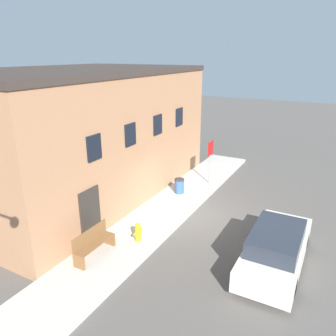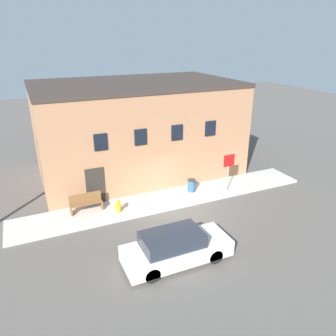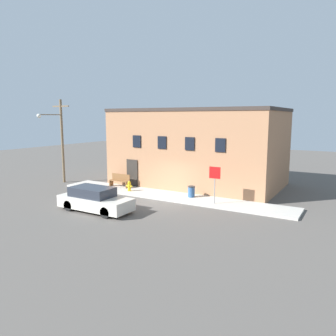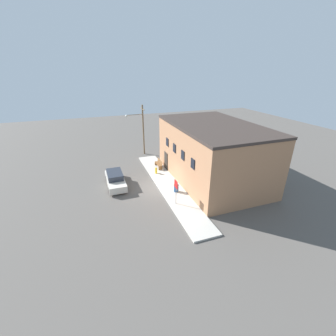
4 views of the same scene
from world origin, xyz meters
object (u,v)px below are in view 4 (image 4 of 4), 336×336
object	(u,v)px
trash_bin	(176,188)
utility_pole	(141,127)
fire_hydrant	(156,170)
stop_sign	(176,187)
bench	(159,164)
parked_car	(115,179)

from	to	relation	value
trash_bin	utility_pole	distance (m)	12.23
trash_bin	fire_hydrant	bearing A→B (deg)	-172.35
fire_hydrant	stop_sign	xyz separation A→B (m)	(6.64, -0.18, 1.26)
stop_sign	trash_bin	size ratio (longest dim) A/B	3.10
bench	parked_car	distance (m)	6.12
stop_sign	bench	size ratio (longest dim) A/B	1.37
fire_hydrant	parked_car	bearing A→B (deg)	-77.27
utility_pole	trash_bin	bearing A→B (deg)	2.33
bench	utility_pole	xyz separation A→B (m)	(-5.58, -0.67, 3.22)
fire_hydrant	utility_pole	bearing A→B (deg)	178.80
parked_car	utility_pole	bearing A→B (deg)	149.14
utility_pole	fire_hydrant	bearing A→B (deg)	-1.20
fire_hydrant	utility_pole	distance (m)	7.84
bench	parked_car	size ratio (longest dim) A/B	0.37
bench	trash_bin	distance (m)	6.18
parked_car	stop_sign	bearing A→B (deg)	39.22
utility_pole	stop_sign	bearing A→B (deg)	-1.38
bench	trash_bin	bearing A→B (deg)	-1.77
fire_hydrant	trash_bin	distance (m)	4.71
stop_sign	trash_bin	distance (m)	2.47
stop_sign	parked_car	xyz separation A→B (m)	(-5.57, -4.54, -1.09)
trash_bin	parked_car	bearing A→B (deg)	-123.90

